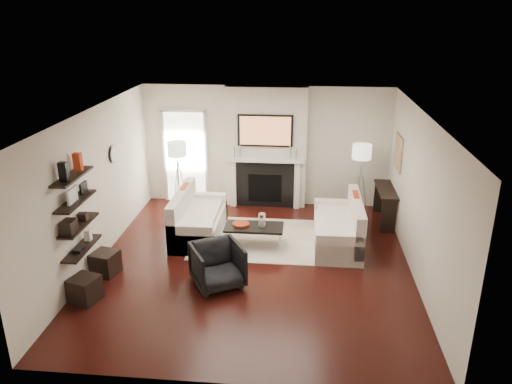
# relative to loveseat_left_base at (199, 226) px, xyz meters

# --- Properties ---
(room_envelope) EXTENTS (6.00, 6.00, 6.00)m
(room_envelope) POSITION_rel_loveseat_left_base_xyz_m (1.17, -1.08, 1.14)
(room_envelope) COLOR black
(room_envelope) RESTS_ON ground
(chimney_breast) EXTENTS (1.80, 0.25, 2.70)m
(chimney_breast) POSITION_rel_loveseat_left_base_xyz_m (1.17, 1.80, 1.14)
(chimney_breast) COLOR silver
(chimney_breast) RESTS_ON floor
(fireplace_surround) EXTENTS (1.30, 0.02, 1.04)m
(fireplace_surround) POSITION_rel_loveseat_left_base_xyz_m (1.17, 1.66, 0.31)
(fireplace_surround) COLOR black
(fireplace_surround) RESTS_ON floor
(firebox) EXTENTS (0.75, 0.02, 0.65)m
(firebox) POSITION_rel_loveseat_left_base_xyz_m (1.17, 1.66, 0.24)
(firebox) COLOR black
(firebox) RESTS_ON floor
(mantel_pilaster_l) EXTENTS (0.12, 0.08, 1.10)m
(mantel_pilaster_l) POSITION_rel_loveseat_left_base_xyz_m (0.45, 1.63, 0.34)
(mantel_pilaster_l) COLOR white
(mantel_pilaster_l) RESTS_ON floor
(mantel_pilaster_r) EXTENTS (0.12, 0.08, 1.10)m
(mantel_pilaster_r) POSITION_rel_loveseat_left_base_xyz_m (1.89, 1.63, 0.34)
(mantel_pilaster_r) COLOR white
(mantel_pilaster_r) RESTS_ON floor
(mantel_shelf) EXTENTS (1.70, 0.18, 0.07)m
(mantel_shelf) POSITION_rel_loveseat_left_base_xyz_m (1.17, 1.61, 0.91)
(mantel_shelf) COLOR white
(mantel_shelf) RESTS_ON chimney_breast
(tv_body) EXTENTS (1.20, 0.06, 0.70)m
(tv_body) POSITION_rel_loveseat_left_base_xyz_m (1.17, 1.64, 1.57)
(tv_body) COLOR black
(tv_body) RESTS_ON chimney_breast
(tv_screen) EXTENTS (1.10, 0.00, 0.62)m
(tv_screen) POSITION_rel_loveseat_left_base_xyz_m (1.17, 1.61, 1.57)
(tv_screen) COLOR #BF723F
(tv_screen) RESTS_ON tv_body
(candlestick_l_tall) EXTENTS (0.04, 0.04, 0.30)m
(candlestick_l_tall) POSITION_rel_loveseat_left_base_xyz_m (0.62, 1.62, 1.09)
(candlestick_l_tall) COLOR silver
(candlestick_l_tall) RESTS_ON mantel_shelf
(candlestick_l_short) EXTENTS (0.04, 0.04, 0.24)m
(candlestick_l_short) POSITION_rel_loveseat_left_base_xyz_m (0.49, 1.62, 1.06)
(candlestick_l_short) COLOR silver
(candlestick_l_short) RESTS_ON mantel_shelf
(candlestick_r_tall) EXTENTS (0.04, 0.04, 0.30)m
(candlestick_r_tall) POSITION_rel_loveseat_left_base_xyz_m (1.72, 1.62, 1.09)
(candlestick_r_tall) COLOR silver
(candlestick_r_tall) RESTS_ON mantel_shelf
(candlestick_r_short) EXTENTS (0.04, 0.04, 0.24)m
(candlestick_r_short) POSITION_rel_loveseat_left_base_xyz_m (1.85, 1.62, 1.06)
(candlestick_r_short) COLOR silver
(candlestick_r_short) RESTS_ON mantel_shelf
(hallway_panel) EXTENTS (0.90, 0.02, 2.10)m
(hallway_panel) POSITION_rel_loveseat_left_base_xyz_m (-0.68, 1.90, 0.84)
(hallway_panel) COLOR white
(hallway_panel) RESTS_ON floor
(door_trim_l) EXTENTS (0.06, 0.06, 2.16)m
(door_trim_l) POSITION_rel_loveseat_left_base_xyz_m (-1.16, 1.88, 0.84)
(door_trim_l) COLOR white
(door_trim_l) RESTS_ON floor
(door_trim_r) EXTENTS (0.06, 0.06, 2.16)m
(door_trim_r) POSITION_rel_loveseat_left_base_xyz_m (-0.20, 1.88, 0.84)
(door_trim_r) COLOR white
(door_trim_r) RESTS_ON floor
(door_trim_top) EXTENTS (1.02, 0.06, 0.06)m
(door_trim_top) POSITION_rel_loveseat_left_base_xyz_m (-0.68, 1.88, 1.92)
(door_trim_top) COLOR white
(door_trim_top) RESTS_ON wall_back
(rug) EXTENTS (2.60, 2.00, 0.01)m
(rug) POSITION_rel_loveseat_left_base_xyz_m (1.22, -0.04, -0.20)
(rug) COLOR beige
(rug) RESTS_ON floor
(loveseat_left_base) EXTENTS (0.85, 1.80, 0.42)m
(loveseat_left_base) POSITION_rel_loveseat_left_base_xyz_m (0.00, 0.00, 0.00)
(loveseat_left_base) COLOR silver
(loveseat_left_base) RESTS_ON floor
(loveseat_left_back) EXTENTS (0.18, 1.80, 0.80)m
(loveseat_left_back) POSITION_rel_loveseat_left_base_xyz_m (-0.33, 0.00, 0.32)
(loveseat_left_back) COLOR silver
(loveseat_left_back) RESTS_ON floor
(loveseat_left_arm_n) EXTENTS (0.85, 0.18, 0.60)m
(loveseat_left_arm_n) POSITION_rel_loveseat_left_base_xyz_m (0.00, -0.81, 0.09)
(loveseat_left_arm_n) COLOR silver
(loveseat_left_arm_n) RESTS_ON floor
(loveseat_left_arm_s) EXTENTS (0.85, 0.18, 0.60)m
(loveseat_left_arm_s) POSITION_rel_loveseat_left_base_xyz_m (0.00, 0.81, 0.09)
(loveseat_left_arm_s) COLOR silver
(loveseat_left_arm_s) RESTS_ON floor
(loveseat_left_cushion) EXTENTS (0.63, 1.44, 0.10)m
(loveseat_left_cushion) POSITION_rel_loveseat_left_base_xyz_m (0.05, 0.00, 0.26)
(loveseat_left_cushion) COLOR silver
(loveseat_left_cushion) RESTS_ON loveseat_left_base
(pillow_left_orange) EXTENTS (0.10, 0.42, 0.42)m
(pillow_left_orange) POSITION_rel_loveseat_left_base_xyz_m (-0.33, 0.30, 0.52)
(pillow_left_orange) COLOR #AA3015
(pillow_left_orange) RESTS_ON loveseat_left_cushion
(pillow_left_charcoal) EXTENTS (0.10, 0.40, 0.40)m
(pillow_left_charcoal) POSITION_rel_loveseat_left_base_xyz_m (-0.33, -0.30, 0.51)
(pillow_left_charcoal) COLOR black
(pillow_left_charcoal) RESTS_ON loveseat_left_cushion
(loveseat_right_base) EXTENTS (0.85, 1.80, 0.42)m
(loveseat_right_base) POSITION_rel_loveseat_left_base_xyz_m (2.70, -0.14, 0.00)
(loveseat_right_base) COLOR silver
(loveseat_right_base) RESTS_ON floor
(loveseat_right_back) EXTENTS (0.18, 1.80, 0.80)m
(loveseat_right_back) POSITION_rel_loveseat_left_base_xyz_m (3.03, -0.14, 0.32)
(loveseat_right_back) COLOR silver
(loveseat_right_back) RESTS_ON floor
(loveseat_right_arm_n) EXTENTS (0.85, 0.18, 0.60)m
(loveseat_right_arm_n) POSITION_rel_loveseat_left_base_xyz_m (2.70, -0.95, 0.09)
(loveseat_right_arm_n) COLOR silver
(loveseat_right_arm_n) RESTS_ON floor
(loveseat_right_arm_s) EXTENTS (0.85, 0.18, 0.60)m
(loveseat_right_arm_s) POSITION_rel_loveseat_left_base_xyz_m (2.70, 0.67, 0.09)
(loveseat_right_arm_s) COLOR silver
(loveseat_right_arm_s) RESTS_ON floor
(loveseat_right_cushion) EXTENTS (0.63, 1.44, 0.10)m
(loveseat_right_cushion) POSITION_rel_loveseat_left_base_xyz_m (2.65, -0.14, 0.26)
(loveseat_right_cushion) COLOR silver
(loveseat_right_cushion) RESTS_ON loveseat_right_base
(pillow_right_orange) EXTENTS (0.10, 0.42, 0.42)m
(pillow_right_orange) POSITION_rel_loveseat_left_base_xyz_m (3.03, 0.16, 0.52)
(pillow_right_orange) COLOR #AA3015
(pillow_right_orange) RESTS_ON loveseat_right_cushion
(pillow_right_charcoal) EXTENTS (0.10, 0.40, 0.40)m
(pillow_right_charcoal) POSITION_rel_loveseat_left_base_xyz_m (3.03, -0.44, 0.51)
(pillow_right_charcoal) COLOR black
(pillow_right_charcoal) RESTS_ON loveseat_right_cushion
(coffee_table) EXTENTS (1.10, 0.55, 0.04)m
(coffee_table) POSITION_rel_loveseat_left_base_xyz_m (1.13, -0.36, 0.19)
(coffee_table) COLOR black
(coffee_table) RESTS_ON floor
(coffee_leg_nw) EXTENTS (0.02, 0.02, 0.38)m
(coffee_leg_nw) POSITION_rel_loveseat_left_base_xyz_m (0.63, -0.58, -0.02)
(coffee_leg_nw) COLOR silver
(coffee_leg_nw) RESTS_ON floor
(coffee_leg_ne) EXTENTS (0.02, 0.02, 0.38)m
(coffee_leg_ne) POSITION_rel_loveseat_left_base_xyz_m (1.63, -0.58, -0.02)
(coffee_leg_ne) COLOR silver
(coffee_leg_ne) RESTS_ON floor
(coffee_leg_sw) EXTENTS (0.02, 0.02, 0.38)m
(coffee_leg_sw) POSITION_rel_loveseat_left_base_xyz_m (0.63, -0.14, -0.02)
(coffee_leg_sw) COLOR silver
(coffee_leg_sw) RESTS_ON floor
(coffee_leg_se) EXTENTS (0.02, 0.02, 0.38)m
(coffee_leg_se) POSITION_rel_loveseat_left_base_xyz_m (1.63, -0.14, -0.02)
(coffee_leg_se) COLOR silver
(coffee_leg_se) RESTS_ON floor
(hurricane_glass) EXTENTS (0.14, 0.14, 0.24)m
(hurricane_glass) POSITION_rel_loveseat_left_base_xyz_m (1.28, -0.36, 0.35)
(hurricane_glass) COLOR white
(hurricane_glass) RESTS_ON coffee_table
(hurricane_candle) EXTENTS (0.10, 0.10, 0.16)m
(hurricane_candle) POSITION_rel_loveseat_left_base_xyz_m (1.28, -0.36, 0.29)
(hurricane_candle) COLOR white
(hurricane_candle) RESTS_ON coffee_table
(copper_bowl) EXTENTS (0.32, 0.32, 0.05)m
(copper_bowl) POSITION_rel_loveseat_left_base_xyz_m (0.88, -0.36, 0.24)
(copper_bowl) COLOR #A4391B
(copper_bowl) RESTS_ON coffee_table
(armchair) EXTENTS (1.01, 0.99, 0.78)m
(armchair) POSITION_rel_loveseat_left_base_xyz_m (0.68, -1.81, 0.18)
(armchair) COLOR black
(armchair) RESTS_ON floor
(lamp_left_post) EXTENTS (0.02, 0.02, 1.20)m
(lamp_left_post) POSITION_rel_loveseat_left_base_xyz_m (-0.68, 1.18, 0.39)
(lamp_left_post) COLOR silver
(lamp_left_post) RESTS_ON floor
(lamp_left_shade) EXTENTS (0.40, 0.40, 0.30)m
(lamp_left_shade) POSITION_rel_loveseat_left_base_xyz_m (-0.68, 1.18, 1.24)
(lamp_left_shade) COLOR white
(lamp_left_shade) RESTS_ON lamp_left_post
(lamp_left_leg_a) EXTENTS (0.25, 0.02, 1.23)m
(lamp_left_leg_a) POSITION_rel_loveseat_left_base_xyz_m (-0.57, 1.18, 0.39)
(lamp_left_leg_a) COLOR silver
(lamp_left_leg_a) RESTS_ON floor
(lamp_left_leg_b) EXTENTS (0.14, 0.22, 1.23)m
(lamp_left_leg_b) POSITION_rel_loveseat_left_base_xyz_m (-0.73, 1.27, 0.39)
(lamp_left_leg_b) COLOR silver
(lamp_left_leg_b) RESTS_ON floor
(lamp_left_leg_c) EXTENTS (0.14, 0.22, 1.23)m
(lamp_left_leg_c) POSITION_rel_loveseat_left_base_xyz_m (-0.73, 1.08, 0.39)
(lamp_left_leg_c) COLOR silver
(lamp_left_leg_c) RESTS_ON floor
(lamp_right_post) EXTENTS (0.02, 0.02, 1.20)m
(lamp_right_post) POSITION_rel_loveseat_left_base_xyz_m (3.22, 1.33, 0.39)
(lamp_right_post) COLOR silver
(lamp_right_post) RESTS_ON floor
(lamp_right_shade) EXTENTS (0.40, 0.40, 0.30)m
(lamp_right_shade) POSITION_rel_loveseat_left_base_xyz_m (3.22, 1.33, 1.24)
(lamp_right_shade) COLOR white
(lamp_right_shade) RESTS_ON lamp_right_post
(lamp_right_leg_a) EXTENTS (0.25, 0.02, 1.23)m
(lamp_right_leg_a) POSITION_rel_loveseat_left_base_xyz_m (3.33, 1.33, 0.39)
(lamp_right_leg_a) COLOR silver
(lamp_right_leg_a) RESTS_ON floor
(lamp_right_leg_b) EXTENTS (0.14, 0.22, 1.23)m
(lamp_right_leg_b) POSITION_rel_loveseat_left_base_xyz_m (3.17, 1.43, 0.39)
(lamp_right_leg_b) COLOR silver
(lamp_right_leg_b) RESTS_ON floor
(lamp_right_leg_c) EXTENTS (0.14, 0.22, 1.23)m
(lamp_right_leg_c) POSITION_rel_loveseat_left_base_xyz_m (3.17, 1.24, 0.39)
(lamp_right_leg_c) COLOR silver
(lamp_right_leg_c) RESTS_ON floor
(console_top) EXTENTS (0.35, 1.20, 0.04)m
(console_top) POSITION_rel_loveseat_left_base_xyz_m (3.74, 1.04, 0.52)
(console_top) COLOR black
(console_top) RESTS_ON floor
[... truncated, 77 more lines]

